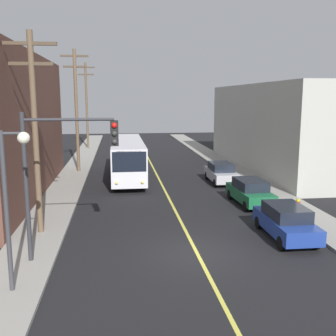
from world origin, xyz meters
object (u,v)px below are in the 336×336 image
(utility_pole_near, at_px, (35,125))
(utility_pole_mid, at_px, (76,106))
(city_bus, at_px, (127,157))
(street_lamp_left, at_px, (12,188))
(parked_car_green, at_px, (250,192))
(fire_hydrant, at_px, (298,206))
(traffic_signal_left_corner, at_px, (65,159))
(parked_car_silver, at_px, (221,172))
(utility_pole_far, at_px, (87,102))
(parked_car_blue, at_px, (286,221))

(utility_pole_near, height_order, utility_pole_mid, utility_pole_mid)
(city_bus, distance_m, utility_pole_mid, 6.80)
(street_lamp_left, bearing_deg, utility_pole_mid, 90.23)
(parked_car_green, distance_m, fire_hydrant, 3.30)
(city_bus, bearing_deg, utility_pole_mid, 144.04)
(utility_pole_near, xyz_separation_m, utility_pole_mid, (0.28, 16.69, 0.58))
(utility_pole_near, distance_m, utility_pole_mid, 16.70)
(city_bus, height_order, fire_hydrant, city_bus)
(traffic_signal_left_corner, relative_size, street_lamp_left, 1.09)
(parked_car_silver, relative_size, utility_pole_near, 0.46)
(utility_pole_far, xyz_separation_m, traffic_signal_left_corner, (1.88, -37.20, -1.86))
(city_bus, bearing_deg, fire_hydrant, -51.94)
(utility_pole_mid, bearing_deg, utility_pole_near, -90.98)
(parked_car_blue, relative_size, street_lamp_left, 0.80)
(utility_pole_near, bearing_deg, city_bus, 71.16)
(city_bus, distance_m, utility_pole_far, 21.09)
(utility_pole_near, relative_size, utility_pole_far, 0.87)
(utility_pole_far, bearing_deg, city_bus, -76.83)
(parked_car_blue, xyz_separation_m, utility_pole_far, (-11.89, 35.60, 5.32))
(city_bus, bearing_deg, street_lamp_left, -102.19)
(utility_pole_mid, relative_size, utility_pole_far, 0.97)
(city_bus, bearing_deg, utility_pole_near, -108.84)
(parked_car_green, relative_size, parked_car_silver, 1.01)
(city_bus, height_order, utility_pole_far, utility_pole_far)
(traffic_signal_left_corner, distance_m, fire_hydrant, 13.77)
(parked_car_silver, bearing_deg, city_bus, 158.93)
(parked_car_green, bearing_deg, fire_hydrant, -53.67)
(parked_car_green, xyz_separation_m, utility_pole_far, (-12.19, 29.50, 5.32))
(city_bus, relative_size, utility_pole_mid, 1.14)
(utility_pole_near, relative_size, utility_pole_mid, 0.89)
(city_bus, xyz_separation_m, parked_car_silver, (7.32, -2.82, -0.98))
(utility_pole_near, bearing_deg, parked_car_green, 18.88)
(city_bus, bearing_deg, utility_pole_far, 103.17)
(parked_car_blue, bearing_deg, utility_pole_near, 170.57)
(parked_car_silver, height_order, fire_hydrant, parked_car_silver)
(street_lamp_left, bearing_deg, parked_car_silver, 55.49)
(utility_pole_mid, relative_size, traffic_signal_left_corner, 1.78)
(parked_car_blue, height_order, utility_pole_near, utility_pole_near)
(city_bus, relative_size, utility_pole_near, 1.27)
(utility_pole_mid, bearing_deg, utility_pole_far, 91.24)
(utility_pole_mid, bearing_deg, parked_car_silver, -27.10)
(utility_pole_mid, height_order, street_lamp_left, utility_pole_mid)
(parked_car_silver, relative_size, traffic_signal_left_corner, 0.73)
(street_lamp_left, bearing_deg, parked_car_blue, 19.88)
(city_bus, bearing_deg, traffic_signal_left_corner, -99.38)
(utility_pole_near, distance_m, street_lamp_left, 6.34)
(parked_car_green, height_order, utility_pole_mid, utility_pole_mid)
(city_bus, bearing_deg, parked_car_silver, -21.07)
(traffic_signal_left_corner, bearing_deg, utility_pole_mid, 94.26)
(utility_pole_near, xyz_separation_m, traffic_signal_left_corner, (1.79, -3.56, -1.13))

